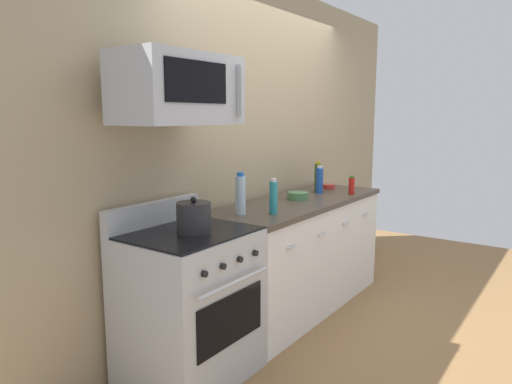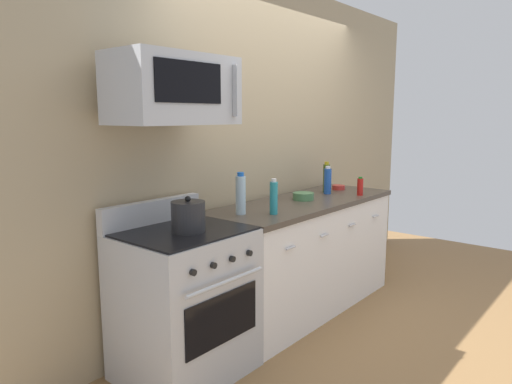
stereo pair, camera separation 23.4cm
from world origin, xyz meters
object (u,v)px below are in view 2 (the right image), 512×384
bottle_dish_soap (274,197)px  bottle_hot_sauce_red (360,187)px  bowl_red_small (339,187)px  bowl_green_glaze (303,196)px  microwave (174,90)px  range_oven (184,301)px  stockpot (188,216)px  bottle_soda_blue (328,181)px  bottle_water_clear (241,194)px  bottle_olive_oil (326,178)px

bottle_dish_soap → bottle_hot_sauce_red: size_ratio=1.57×
bowl_red_small → bowl_green_glaze: (-0.66, -0.05, 0.01)m
microwave → bottle_hot_sauce_red: microwave is taller
range_oven → stockpot: size_ratio=4.98×
bottle_dish_soap → bottle_soda_blue: bottle_dish_soap is taller
microwave → bottle_dish_soap: bearing=-14.2°
microwave → bowl_red_small: size_ratio=6.25×
bottle_water_clear → bottle_soda_blue: 1.13m
microwave → stockpot: (-0.00, -0.10, -0.74)m
stockpot → bottle_soda_blue: bearing=2.5°
stockpot → bottle_dish_soap: bearing=-6.7°
bottle_dish_soap → bowl_red_small: size_ratio=2.11×
range_oven → microwave: 1.28m
bottle_hot_sauce_red → bowl_green_glaze: 0.56m
bottle_olive_oil → bottle_dish_soap: bearing=-168.5°
bottle_water_clear → bowl_red_small: size_ratio=2.48×
bowl_red_small → bottle_water_clear: bearing=-178.9°
bottle_soda_blue → bowl_green_glaze: (-0.38, -0.00, -0.08)m
bowl_red_small → stockpot: bearing=-176.5°
bottle_dish_soap → bowl_red_small: (1.26, 0.21, -0.10)m
range_oven → microwave: bearing=89.7°
bottle_soda_blue → bottle_hot_sauce_red: 0.28m
bottle_water_clear → stockpot: bearing=-170.7°
microwave → bowl_green_glaze: (1.33, -0.03, -0.80)m
bowl_red_small → stockpot: (-1.98, -0.12, 0.07)m
microwave → bottle_dish_soap: microwave is taller
range_oven → bowl_red_small: size_ratio=8.98×
bottle_hot_sauce_red → bowl_red_small: size_ratio=1.35×
bottle_olive_oil → bottle_hot_sauce_red: bearing=-82.3°
range_oven → microwave: microwave is taller
bottle_olive_oil → stockpot: bottle_olive_oil is taller
bottle_water_clear → bottle_dish_soap: bearing=-51.2°
bottle_dish_soap → stockpot: bearing=173.3°
range_oven → bottle_dish_soap: bottle_dish_soap is taller
range_oven → bottle_dish_soap: bearing=-10.8°
bowl_red_small → stockpot: stockpot is taller
range_oven → bottle_dish_soap: 0.93m
bottle_water_clear → bottle_soda_blue: bottle_water_clear is taller
microwave → bottle_olive_oil: size_ratio=2.71×
stockpot → range_oven: bearing=90.0°
microwave → bottle_olive_oil: (1.78, 0.03, -0.70)m
bottle_olive_oil → bowl_red_small: bottle_olive_oil is taller
bottle_dish_soap → stockpot: bottle_dish_soap is taller
bottle_water_clear → bottle_hot_sauce_red: bearing=-12.5°
range_oven → bottle_water_clear: (0.58, 0.04, 0.59)m
microwave → bottle_dish_soap: 1.03m
bottle_olive_oil → stockpot: bearing=-175.8°
microwave → bottle_hot_sauce_red: size_ratio=4.64×
bowl_red_small → bottle_dish_soap: bearing=-170.8°
microwave → bottle_hot_sauce_red: 1.99m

